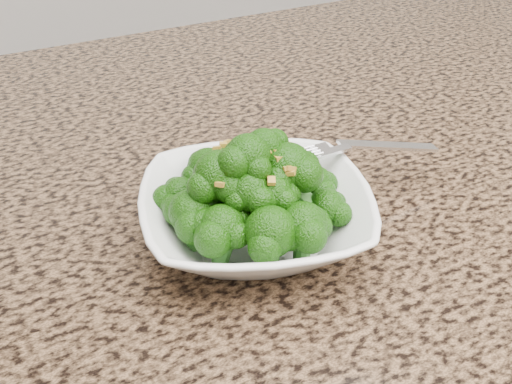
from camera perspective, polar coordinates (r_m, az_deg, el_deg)
granite_counter at (r=0.71m, az=7.83°, el=1.44°), size 1.64×1.04×0.03m
bowl at (r=0.57m, az=-0.00°, el=-2.12°), size 0.26×0.26×0.05m
broccoli_pile at (r=0.54m, az=0.00°, el=3.38°), size 0.18×0.18×0.08m
garlic_topping at (r=0.52m, az=0.00°, el=7.30°), size 0.11×0.11×0.01m
fork at (r=0.62m, az=7.71°, el=3.87°), size 0.19×0.06×0.01m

